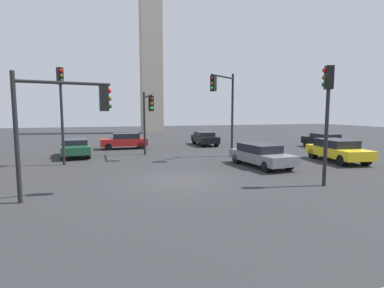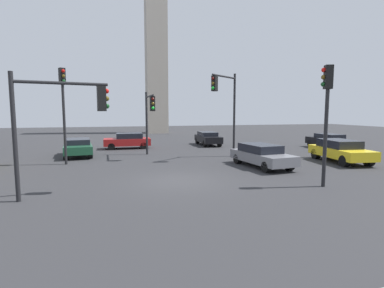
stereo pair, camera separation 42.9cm
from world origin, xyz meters
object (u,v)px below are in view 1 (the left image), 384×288
object	(u,v)px
traffic_light_2	(148,111)
car_5	(205,138)
traffic_light_3	(64,111)
car_1	(324,140)
traffic_light_1	(61,98)
car_3	(337,150)
car_0	(125,141)
traffic_light_4	(327,103)
traffic_light_0	(224,99)
car_4	(75,147)
car_2	(261,155)

from	to	relation	value
traffic_light_2	car_5	xyz separation A→B (m)	(6.44, 6.26, -2.59)
traffic_light_3	car_1	size ratio (longest dim) A/B	1.14
traffic_light_1	car_3	bearing A→B (deg)	47.74
car_0	traffic_light_4	bearing A→B (deg)	115.60
traffic_light_0	car_3	distance (m)	8.25
car_3	traffic_light_4	bearing A→B (deg)	-40.07
traffic_light_0	traffic_light_2	xyz separation A→B (m)	(-5.03, 1.97, -0.87)
traffic_light_4	car_0	bearing A→B (deg)	-43.21
traffic_light_0	traffic_light_3	distance (m)	11.91
traffic_light_1	car_3	world-z (taller)	traffic_light_1
car_4	car_5	bearing A→B (deg)	104.43
traffic_light_2	traffic_light_3	xyz separation A→B (m)	(-4.41, -9.17, -0.00)
traffic_light_0	traffic_light_3	size ratio (longest dim) A/B	1.27
traffic_light_3	car_5	world-z (taller)	traffic_light_3
car_5	traffic_light_1	bearing A→B (deg)	-54.52
car_3	traffic_light_2	bearing A→B (deg)	-107.95
traffic_light_3	car_0	world-z (taller)	traffic_light_3
traffic_light_2	car_3	bearing A→B (deg)	63.71
traffic_light_3	traffic_light_4	distance (m)	10.83
car_1	car_4	bearing A→B (deg)	87.87
traffic_light_3	traffic_light_4	world-z (taller)	traffic_light_4
traffic_light_2	traffic_light_3	bearing A→B (deg)	-27.56
traffic_light_3	car_2	world-z (taller)	traffic_light_3
traffic_light_2	car_0	xyz separation A→B (m)	(-1.30, 5.56, -2.58)
car_3	car_4	world-z (taller)	car_3
car_3	traffic_light_3	bearing A→B (deg)	-70.18
car_2	car_1	bearing A→B (deg)	115.91
traffic_light_3	car_2	size ratio (longest dim) A/B	1.01
car_2	car_3	bearing A→B (deg)	84.66
car_2	car_5	world-z (taller)	car_2
traffic_light_0	traffic_light_3	world-z (taller)	traffic_light_0
car_4	car_5	size ratio (longest dim) A/B	1.03
traffic_light_0	traffic_light_2	size ratio (longest dim) A/B	1.26
car_5	traffic_light_3	bearing A→B (deg)	-33.23
car_1	car_0	bearing A→B (deg)	75.35
traffic_light_1	car_3	distance (m)	17.90
traffic_light_1	traffic_light_4	world-z (taller)	traffic_light_1
car_0	car_2	size ratio (longest dim) A/B	0.86
traffic_light_1	car_5	bearing A→B (deg)	93.47
traffic_light_4	car_1	xyz separation A→B (m)	(9.63, 11.39, -2.94)
traffic_light_2	traffic_light_0	bearing A→B (deg)	66.72
traffic_light_0	car_2	xyz separation A→B (m)	(0.97, -3.50, -3.47)
car_1	traffic_light_3	bearing A→B (deg)	116.76
car_2	car_5	bearing A→B (deg)	171.06
car_1	car_3	bearing A→B (deg)	146.46
traffic_light_4	car_3	xyz separation A→B (m)	(5.42, 5.14, -2.88)
car_3	car_5	size ratio (longest dim) A/B	1.10
car_2	car_4	distance (m)	13.30
car_0	car_1	world-z (taller)	car_0
traffic_light_0	car_3	xyz separation A→B (m)	(6.73, -3.36, -3.40)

